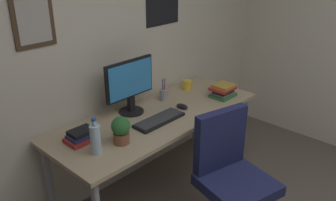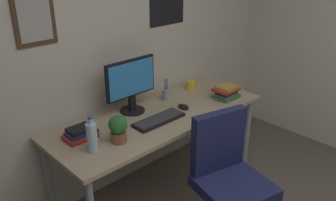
{
  "view_description": "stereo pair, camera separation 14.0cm",
  "coord_description": "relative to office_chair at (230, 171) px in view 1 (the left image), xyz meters",
  "views": [
    {
      "loc": [
        -1.53,
        -0.04,
        1.97
      ],
      "look_at": [
        0.26,
        1.62,
        0.9
      ],
      "focal_mm": 37.45,
      "sensor_mm": 36.0,
      "label": 1
    },
    {
      "loc": [
        -1.43,
        -0.14,
        1.97
      ],
      "look_at": [
        0.26,
        1.62,
        0.9
      ],
      "focal_mm": 37.45,
      "sensor_mm": 36.0,
      "label": 2
    }
  ],
  "objects": [
    {
      "name": "wall_back",
      "position": [
        -0.28,
        1.11,
        0.77
      ],
      "size": [
        4.4,
        0.1,
        2.6
      ],
      "color": "beige",
      "rests_on": "ground_plane"
    },
    {
      "name": "desk",
      "position": [
        -0.01,
        0.68,
        0.15
      ],
      "size": [
        1.81,
        0.7,
        0.75
      ],
      "color": "tan",
      "rests_on": "ground_plane"
    },
    {
      "name": "office_chair",
      "position": [
        0.0,
        0.0,
        0.0
      ],
      "size": [
        0.58,
        0.58,
        0.95
      ],
      "color": "#1E234C",
      "rests_on": "ground_plane"
    },
    {
      "name": "monitor",
      "position": [
        -0.14,
        0.88,
        0.46
      ],
      "size": [
        0.46,
        0.2,
        0.43
      ],
      "color": "black",
      "rests_on": "desk"
    },
    {
      "name": "keyboard",
      "position": [
        -0.1,
        0.59,
        0.24
      ],
      "size": [
        0.43,
        0.15,
        0.03
      ],
      "color": "black",
      "rests_on": "desk"
    },
    {
      "name": "computer_mouse",
      "position": [
        0.2,
        0.62,
        0.24
      ],
      "size": [
        0.06,
        0.11,
        0.04
      ],
      "color": "black",
      "rests_on": "desk"
    },
    {
      "name": "water_bottle",
      "position": [
        -0.7,
        0.57,
        0.33
      ],
      "size": [
        0.07,
        0.07,
        0.25
      ],
      "color": "silver",
      "rests_on": "desk"
    },
    {
      "name": "coffee_mug_near",
      "position": [
        0.56,
        0.87,
        0.27
      ],
      "size": [
        0.13,
        0.09,
        0.09
      ],
      "color": "yellow",
      "rests_on": "desk"
    },
    {
      "name": "potted_plant",
      "position": [
        -0.51,
        0.56,
        0.33
      ],
      "size": [
        0.13,
        0.13,
        0.2
      ],
      "color": "brown",
      "rests_on": "desk"
    },
    {
      "name": "pen_cup",
      "position": [
        0.22,
        0.86,
        0.28
      ],
      "size": [
        0.07,
        0.07,
        0.2
      ],
      "color": "#9EA0A5",
      "rests_on": "desk"
    },
    {
      "name": "book_stack_left",
      "position": [
        0.63,
        0.51,
        0.28
      ],
      "size": [
        0.23,
        0.17,
        0.12
      ],
      "color": "#33723F",
      "rests_on": "desk"
    },
    {
      "name": "book_stack_right",
      "position": [
        -0.67,
        0.78,
        0.26
      ],
      "size": [
        0.22,
        0.15,
        0.08
      ],
      "color": "#B22D28",
      "rests_on": "desk"
    }
  ]
}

